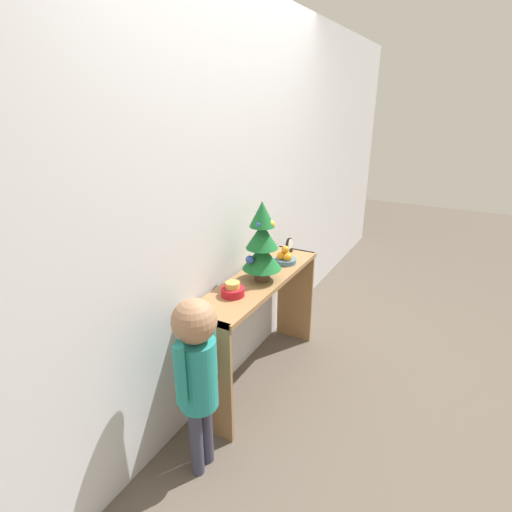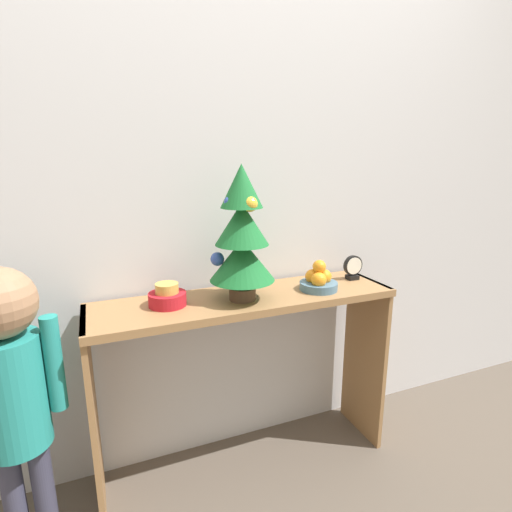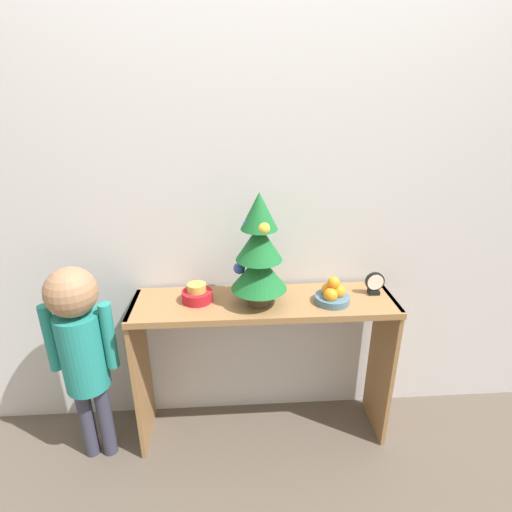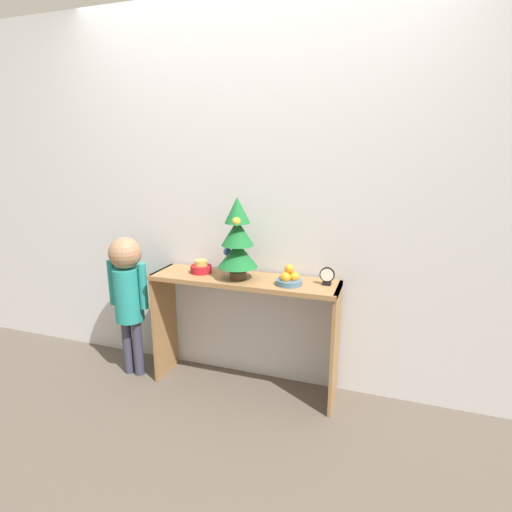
{
  "view_description": "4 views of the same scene",
  "coord_description": "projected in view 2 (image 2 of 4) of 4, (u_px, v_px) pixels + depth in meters",
  "views": [
    {
      "loc": [
        -2.1,
        -0.96,
        1.85
      ],
      "look_at": [
        0.02,
        0.2,
        0.92
      ],
      "focal_mm": 28.0,
      "sensor_mm": 36.0,
      "label": 1
    },
    {
      "loc": [
        -0.53,
        -1.24,
        1.32
      ],
      "look_at": [
        0.06,
        0.2,
        0.93
      ],
      "focal_mm": 28.0,
      "sensor_mm": 36.0,
      "label": 2
    },
    {
      "loc": [
        -0.15,
        -1.46,
        1.67
      ],
      "look_at": [
        -0.04,
        0.2,
        0.99
      ],
      "focal_mm": 28.0,
      "sensor_mm": 36.0,
      "label": 3
    },
    {
      "loc": [
        0.86,
        -2.12,
        1.55
      ],
      "look_at": [
        0.07,
        0.2,
        0.92
      ],
      "focal_mm": 28.0,
      "sensor_mm": 36.0,
      "label": 4
    }
  ],
  "objects": [
    {
      "name": "desk_clock",
      "position": [
        353.0,
        268.0,
        1.8
      ],
      "size": [
        0.09,
        0.04,
        0.11
      ],
      "color": "black",
      "rests_on": "console_table"
    },
    {
      "name": "mini_tree",
      "position": [
        242.0,
        236.0,
        1.49
      ],
      "size": [
        0.25,
        0.25,
        0.52
      ],
      "color": "#4C3828",
      "rests_on": "console_table"
    },
    {
      "name": "child_figure",
      "position": [
        10.0,
        377.0,
        1.23
      ],
      "size": [
        0.3,
        0.22,
        1.01
      ],
      "color": "#38384C",
      "rests_on": "ground_plane"
    },
    {
      "name": "fruit_bowl",
      "position": [
        319.0,
        280.0,
        1.66
      ],
      "size": [
        0.16,
        0.16,
        0.13
      ],
      "color": "#476B84",
      "rests_on": "console_table"
    },
    {
      "name": "ground_plane",
      "position": [
        262.0,
        490.0,
        1.63
      ],
      "size": [
        12.0,
        12.0,
        0.0
      ],
      "primitive_type": "plane",
      "color": "brown"
    },
    {
      "name": "console_table",
      "position": [
        247.0,
        338.0,
        1.63
      ],
      "size": [
        1.22,
        0.33,
        0.78
      ],
      "color": "olive",
      "rests_on": "ground_plane"
    },
    {
      "name": "singing_bowl",
      "position": [
        167.0,
        297.0,
        1.48
      ],
      "size": [
        0.14,
        0.14,
        0.09
      ],
      "color": "#AD1923",
      "rests_on": "console_table"
    },
    {
      "name": "back_wall",
      "position": [
        228.0,
        175.0,
        1.66
      ],
      "size": [
        7.0,
        0.05,
        2.5
      ],
      "primitive_type": "cube",
      "color": "silver",
      "rests_on": "ground_plane"
    }
  ]
}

